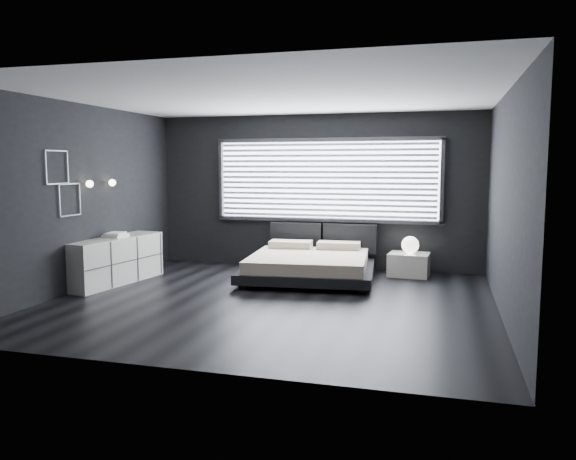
# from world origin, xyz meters

# --- Properties ---
(room) EXTENTS (6.04, 6.00, 2.80)m
(room) POSITION_xyz_m (0.00, 0.00, 1.40)
(room) COLOR black
(room) RESTS_ON ground
(window) EXTENTS (4.14, 0.09, 1.52)m
(window) POSITION_xyz_m (0.20, 2.70, 1.61)
(window) COLOR white
(window) RESTS_ON ground
(headboard) EXTENTS (1.96, 0.16, 0.52)m
(headboard) POSITION_xyz_m (0.16, 2.64, 0.57)
(headboard) COLOR black
(headboard) RESTS_ON ground
(sconce_near) EXTENTS (0.18, 0.11, 0.11)m
(sconce_near) POSITION_xyz_m (-2.88, 0.05, 1.60)
(sconce_near) COLOR silver
(sconce_near) RESTS_ON ground
(sconce_far) EXTENTS (0.18, 0.11, 0.11)m
(sconce_far) POSITION_xyz_m (-2.88, 0.65, 1.60)
(sconce_far) COLOR silver
(sconce_far) RESTS_ON ground
(wall_art_upper) EXTENTS (0.01, 0.48, 0.48)m
(wall_art_upper) POSITION_xyz_m (-2.98, -0.55, 1.85)
(wall_art_upper) COLOR #47474C
(wall_art_upper) RESTS_ON ground
(wall_art_lower) EXTENTS (0.01, 0.48, 0.48)m
(wall_art_lower) POSITION_xyz_m (-2.98, -0.30, 1.38)
(wall_art_lower) COLOR #47474C
(wall_art_lower) RESTS_ON ground
(bed) EXTENTS (2.27, 2.19, 0.54)m
(bed) POSITION_xyz_m (0.16, 1.59, 0.25)
(bed) COLOR black
(bed) RESTS_ON ground
(nightstand) EXTENTS (0.71, 0.61, 0.39)m
(nightstand) POSITION_xyz_m (1.73, 2.34, 0.19)
(nightstand) COLOR white
(nightstand) RESTS_ON ground
(orb_lamp) EXTENTS (0.29, 0.29, 0.29)m
(orb_lamp) POSITION_xyz_m (1.75, 2.32, 0.54)
(orb_lamp) COLOR white
(orb_lamp) RESTS_ON nightstand
(dresser) EXTENTS (0.78, 1.90, 0.74)m
(dresser) POSITION_xyz_m (-2.78, 0.47, 0.37)
(dresser) COLOR white
(dresser) RESTS_ON ground
(book_stack) EXTENTS (0.29, 0.38, 0.08)m
(book_stack) POSITION_xyz_m (-2.77, 0.51, 0.77)
(book_stack) COLOR white
(book_stack) RESTS_ON dresser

